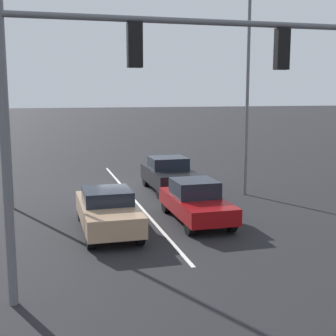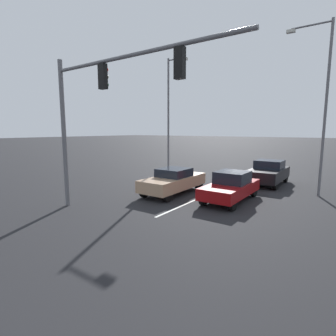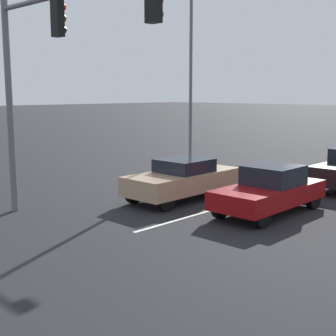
{
  "view_description": "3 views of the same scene",
  "coord_description": "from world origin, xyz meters",
  "px_view_note": "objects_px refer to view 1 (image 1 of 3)",
  "views": [
    {
      "loc": [
        3.74,
        22.1,
        4.59
      ],
      "look_at": [
        -0.34,
        7.06,
        2.05
      ],
      "focal_mm": 50.0,
      "sensor_mm": 36.0,
      "label": 1
    },
    {
      "loc": [
        -6.37,
        19.0,
        3.55
      ],
      "look_at": [
        1.36,
        8.07,
        1.6
      ],
      "focal_mm": 28.0,
      "sensor_mm": 36.0,
      "label": 2
    },
    {
      "loc": [
        -8.95,
        18.96,
        3.68
      ],
      "look_at": [
        0.89,
        8.66,
        1.39
      ],
      "focal_mm": 50.0,
      "sensor_mm": 36.0,
      "label": 3
    }
  ],
  "objects_px": {
    "car_maroon_leftlane_front": "(196,201)",
    "street_lamp_left_shoulder": "(243,78)",
    "car_tan_midlane_front": "(108,210)",
    "car_black_leftlane_second": "(169,174)",
    "traffic_signal_gantry": "(124,84)",
    "street_lamp_right_shoulder": "(10,84)"
  },
  "relations": [
    {
      "from": "traffic_signal_gantry",
      "to": "street_lamp_left_shoulder",
      "type": "bearing_deg",
      "value": -127.31
    },
    {
      "from": "car_maroon_leftlane_front",
      "to": "car_black_leftlane_second",
      "type": "relative_size",
      "value": 1.02
    },
    {
      "from": "car_black_leftlane_second",
      "to": "street_lamp_left_shoulder",
      "type": "relative_size",
      "value": 0.45
    },
    {
      "from": "traffic_signal_gantry",
      "to": "car_black_leftlane_second",
      "type": "bearing_deg",
      "value": -110.3
    },
    {
      "from": "car_tan_midlane_front",
      "to": "street_lamp_right_shoulder",
      "type": "xyz_separation_m",
      "value": [
        3.1,
        -4.11,
        4.18
      ]
    },
    {
      "from": "car_maroon_leftlane_front",
      "to": "traffic_signal_gantry",
      "type": "bearing_deg",
      "value": 56.86
    },
    {
      "from": "car_maroon_leftlane_front",
      "to": "car_black_leftlane_second",
      "type": "xyz_separation_m",
      "value": [
        -0.45,
        -5.27,
        0.06
      ]
    },
    {
      "from": "traffic_signal_gantry",
      "to": "street_lamp_left_shoulder",
      "type": "relative_size",
      "value": 0.97
    },
    {
      "from": "car_black_leftlane_second",
      "to": "traffic_signal_gantry",
      "type": "relative_size",
      "value": 0.46
    },
    {
      "from": "car_maroon_leftlane_front",
      "to": "car_tan_midlane_front",
      "type": "bearing_deg",
      "value": 7.22
    },
    {
      "from": "car_maroon_leftlane_front",
      "to": "street_lamp_right_shoulder",
      "type": "relative_size",
      "value": 0.48
    },
    {
      "from": "car_tan_midlane_front",
      "to": "car_black_leftlane_second",
      "type": "height_order",
      "value": "car_black_leftlane_second"
    },
    {
      "from": "car_black_leftlane_second",
      "to": "street_lamp_right_shoulder",
      "type": "relative_size",
      "value": 0.47
    },
    {
      "from": "traffic_signal_gantry",
      "to": "car_tan_midlane_front",
      "type": "bearing_deg",
      "value": -92.69
    },
    {
      "from": "car_black_leftlane_second",
      "to": "traffic_signal_gantry",
      "type": "xyz_separation_m",
      "value": [
        3.9,
        10.56,
        3.97
      ]
    },
    {
      "from": "car_maroon_leftlane_front",
      "to": "car_black_leftlane_second",
      "type": "bearing_deg",
      "value": -94.9
    },
    {
      "from": "street_lamp_left_shoulder",
      "to": "car_black_leftlane_second",
      "type": "bearing_deg",
      "value": -29.95
    },
    {
      "from": "car_maroon_leftlane_front",
      "to": "traffic_signal_gantry",
      "type": "xyz_separation_m",
      "value": [
        3.45,
        5.29,
        4.03
      ]
    },
    {
      "from": "car_tan_midlane_front",
      "to": "car_maroon_leftlane_front",
      "type": "distance_m",
      "value": 3.25
    },
    {
      "from": "street_lamp_right_shoulder",
      "to": "street_lamp_left_shoulder",
      "type": "xyz_separation_m",
      "value": [
        -9.66,
        0.1,
        0.29
      ]
    },
    {
      "from": "car_tan_midlane_front",
      "to": "street_lamp_left_shoulder",
      "type": "height_order",
      "value": "street_lamp_left_shoulder"
    },
    {
      "from": "car_maroon_leftlane_front",
      "to": "street_lamp_left_shoulder",
      "type": "distance_m",
      "value": 6.63
    }
  ]
}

